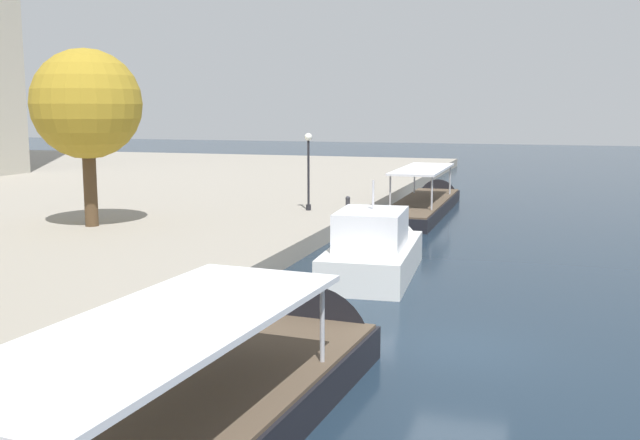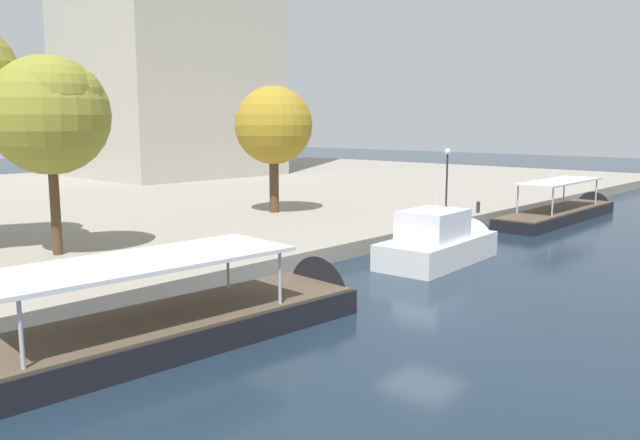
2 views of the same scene
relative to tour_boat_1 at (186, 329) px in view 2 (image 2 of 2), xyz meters
name	(u,v)px [view 2 (image 2 of 2)]	position (x,y,z in m)	size (l,w,h in m)	color
ground_plane	(423,315)	(6.82, -3.85, -0.32)	(220.00, 220.00, 0.00)	#192838
dock_promenade	(4,209)	(6.82, 31.17, 0.07)	(120.00, 55.00, 0.78)	gray
tour_boat_1	(186,329)	(0.00, 0.00, 0.00)	(15.10, 4.31, 3.97)	black
motor_yacht_2	(444,246)	(14.72, 0.22, 0.37)	(7.98, 3.33, 4.54)	silver
tour_boat_3	(564,214)	(31.61, 1.20, -0.02)	(14.93, 2.90, 3.77)	black
mooring_bollard_1	(478,206)	(25.29, 4.23, 0.86)	(0.26, 0.26, 0.75)	#2D2D33
lamp_post	(447,173)	(24.71, 6.21, 2.93)	(0.39, 0.39, 4.03)	black
tree_0	(273,123)	(16.83, 14.03, 6.10)	(4.88, 4.88, 7.94)	#4C3823
tree_1	(53,110)	(1.45, 10.99, 6.59)	(4.98, 4.98, 8.42)	#4C3823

